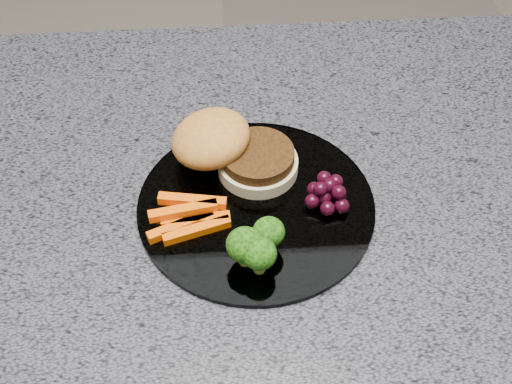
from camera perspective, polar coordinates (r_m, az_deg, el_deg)
island_cabinet at (r=1.20m, az=-0.59°, el=-14.54°), size 1.20×0.60×0.86m
countertop at (r=0.82m, az=-0.84°, el=-0.18°), size 1.20×0.60×0.04m
plate at (r=0.78m, az=0.00°, el=-1.12°), size 0.26×0.26×0.01m
burger at (r=0.81m, az=-2.29°, el=3.42°), size 0.16×0.13×0.05m
carrot_sticks at (r=0.76m, az=-5.33°, el=-1.95°), size 0.09×0.06×0.02m
broccoli at (r=0.71m, az=-0.00°, el=-4.24°), size 0.06×0.06×0.05m
grape_bunch at (r=0.77m, az=5.80°, el=-0.05°), size 0.05×0.05×0.03m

